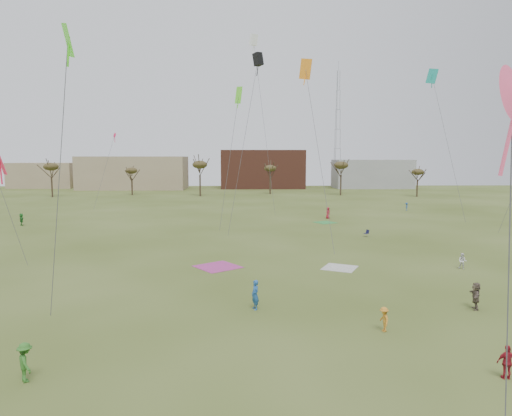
{
  "coord_description": "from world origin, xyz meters",
  "views": [
    {
      "loc": [
        -1.03,
        -25.82,
        9.75
      ],
      "look_at": [
        0.0,
        12.0,
        5.5
      ],
      "focal_mm": 31.74,
      "sensor_mm": 36.0,
      "label": 1
    }
  ],
  "objects_px": {
    "flyer_near_center": "(25,362)",
    "flyer_near_right": "(255,295)",
    "radio_tower": "(337,129)",
    "camp_chair_right": "(366,235)",
    "spectator_fore_a": "(507,362)"
  },
  "relations": [
    {
      "from": "flyer_near_center",
      "to": "flyer_near_right",
      "type": "bearing_deg",
      "value": -87.01
    },
    {
      "from": "flyer_near_right",
      "to": "radio_tower",
      "type": "distance_m",
      "value": 127.59
    },
    {
      "from": "flyer_near_center",
      "to": "camp_chair_right",
      "type": "height_order",
      "value": "flyer_near_center"
    },
    {
      "from": "flyer_near_right",
      "to": "camp_chair_right",
      "type": "relative_size",
      "value": 2.2
    },
    {
      "from": "flyer_near_center",
      "to": "flyer_near_right",
      "type": "xyz_separation_m",
      "value": [
        10.26,
        9.16,
        0.09
      ]
    },
    {
      "from": "flyer_near_center",
      "to": "spectator_fore_a",
      "type": "bearing_deg",
      "value": -129.74
    },
    {
      "from": "camp_chair_right",
      "to": "radio_tower",
      "type": "xyz_separation_m",
      "value": [
        15.94,
        96.19,
        18.95
      ]
    },
    {
      "from": "flyer_near_right",
      "to": "spectator_fore_a",
      "type": "distance_m",
      "value": 14.46
    },
    {
      "from": "flyer_near_center",
      "to": "flyer_near_right",
      "type": "height_order",
      "value": "flyer_near_right"
    },
    {
      "from": "flyer_near_right",
      "to": "camp_chair_right",
      "type": "distance_m",
      "value": 30.06
    },
    {
      "from": "radio_tower",
      "to": "flyer_near_center",
      "type": "bearing_deg",
      "value": -107.12
    },
    {
      "from": "flyer_near_center",
      "to": "spectator_fore_a",
      "type": "xyz_separation_m",
      "value": [
        21.15,
        -0.36,
        -0.1
      ]
    },
    {
      "from": "spectator_fore_a",
      "to": "radio_tower",
      "type": "bearing_deg",
      "value": -93.47
    },
    {
      "from": "spectator_fore_a",
      "to": "camp_chair_right",
      "type": "distance_m",
      "value": 36.08
    },
    {
      "from": "spectator_fore_a",
      "to": "camp_chair_right",
      "type": "xyz_separation_m",
      "value": [
        3.49,
        35.91,
        -0.51
      ]
    }
  ]
}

